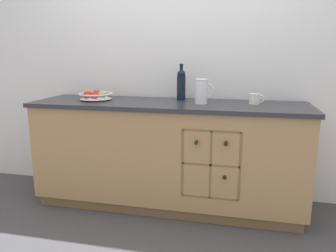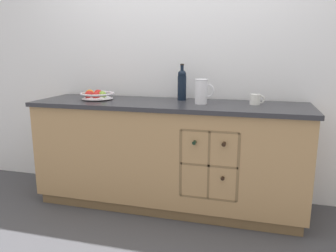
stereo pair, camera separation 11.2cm
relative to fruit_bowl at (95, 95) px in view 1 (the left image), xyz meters
name	(u,v)px [view 1 (the left image)]	position (x,y,z in m)	size (l,w,h in m)	color
ground_plane	(168,204)	(0.65, 0.00, -0.95)	(14.00, 14.00, 0.00)	#424247
back_wall	(177,57)	(0.65, 0.36, 0.33)	(4.64, 0.06, 2.55)	white
kitchen_island	(168,154)	(0.66, -0.01, -0.49)	(2.28, 0.65, 0.91)	brown
fruit_bowl	(95,95)	(0.00, 0.00, 0.00)	(0.30, 0.30, 0.09)	silver
white_pitcher	(202,91)	(0.93, -0.01, 0.06)	(0.16, 0.10, 0.20)	white
ceramic_mug	(255,99)	(1.35, 0.07, 0.00)	(0.12, 0.08, 0.08)	white
standing_wine_bottle	(181,84)	(0.73, 0.17, 0.10)	(0.08, 0.08, 0.31)	black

